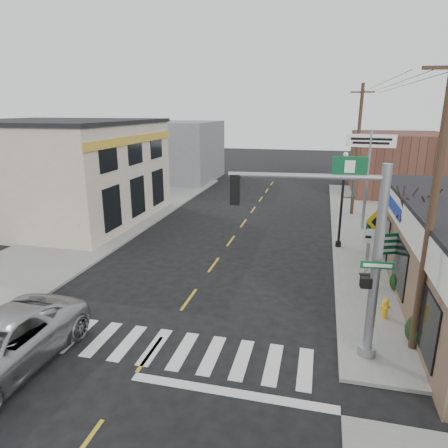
% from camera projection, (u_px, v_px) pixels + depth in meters
% --- Properties ---
extents(ground, '(140.00, 140.00, 0.00)m').
position_uv_depth(ground, '(150.00, 354.00, 13.11)').
color(ground, black).
rests_on(ground, ground).
extents(sidewalk_right, '(6.00, 38.00, 0.13)m').
position_uv_depth(sidewalk_right, '(386.00, 246.00, 23.17)').
color(sidewalk_right, gray).
rests_on(sidewalk_right, ground).
extents(sidewalk_left, '(6.00, 38.00, 0.13)m').
position_uv_depth(sidewalk_left, '(106.00, 225.00, 27.28)').
color(sidewalk_left, gray).
rests_on(sidewalk_left, ground).
extents(center_line, '(0.12, 56.00, 0.01)m').
position_uv_depth(center_line, '(214.00, 265.00, 20.57)').
color(center_line, gold).
rests_on(center_line, ground).
extents(crosswalk, '(11.00, 2.20, 0.01)m').
position_uv_depth(crosswalk, '(155.00, 347.00, 13.48)').
color(crosswalk, silver).
rests_on(crosswalk, ground).
extents(left_building, '(12.00, 12.00, 6.80)m').
position_uv_depth(left_building, '(58.00, 173.00, 28.20)').
color(left_building, beige).
rests_on(left_building, ground).
extents(bldg_distant_right, '(8.00, 10.00, 5.60)m').
position_uv_depth(bldg_distant_right, '(397.00, 163.00, 37.59)').
color(bldg_distant_right, brown).
rests_on(bldg_distant_right, ground).
extents(bldg_distant_left, '(9.00, 10.00, 6.40)m').
position_uv_depth(bldg_distant_left, '(175.00, 151.00, 44.59)').
color(bldg_distant_left, slate).
rests_on(bldg_distant_left, ground).
extents(traffic_signal_pole, '(4.99, 0.38, 6.32)m').
position_uv_depth(traffic_signal_pole, '(352.00, 242.00, 11.98)').
color(traffic_signal_pole, gray).
rests_on(traffic_signal_pole, sidewalk_right).
extents(guide_sign, '(1.52, 0.13, 2.66)m').
position_uv_depth(guide_sign, '(390.00, 249.00, 17.33)').
color(guide_sign, '#473021').
rests_on(guide_sign, sidewalk_right).
extents(fire_hydrant, '(0.24, 0.24, 0.77)m').
position_uv_depth(fire_hydrant, '(385.00, 307.00, 15.02)').
color(fire_hydrant, yellow).
rests_on(fire_hydrant, sidewalk_right).
extents(ped_crossing_sign, '(1.19, 0.08, 3.07)m').
position_uv_depth(ped_crossing_sign, '(376.00, 228.00, 19.21)').
color(ped_crossing_sign, gray).
rests_on(ped_crossing_sign, sidewalk_right).
extents(lamp_post, '(0.70, 0.55, 5.38)m').
position_uv_depth(lamp_post, '(344.00, 193.00, 22.05)').
color(lamp_post, black).
rests_on(lamp_post, sidewalk_right).
extents(dance_center_sign, '(3.00, 0.19, 6.38)m').
position_uv_depth(dance_center_sign, '(369.00, 155.00, 25.05)').
color(dance_center_sign, gray).
rests_on(dance_center_sign, sidewalk_right).
extents(bare_tree, '(2.68, 2.68, 5.35)m').
position_uv_depth(bare_tree, '(419.00, 196.00, 16.22)').
color(bare_tree, black).
rests_on(bare_tree, sidewalk_right).
extents(shrub_front, '(1.21, 1.21, 0.91)m').
position_uv_depth(shrub_front, '(424.00, 331.00, 13.33)').
color(shrub_front, '#123715').
rests_on(shrub_front, sidewalk_right).
extents(shrub_back, '(1.04, 1.04, 0.78)m').
position_uv_depth(shrub_back, '(402.00, 282.00, 17.28)').
color(shrub_back, black).
rests_on(shrub_back, sidewalk_right).
extents(utility_pole_near, '(1.62, 0.24, 9.30)m').
position_uv_depth(utility_pole_near, '(433.00, 208.00, 11.91)').
color(utility_pole_near, '#4A321F').
rests_on(utility_pole_near, sidewalk_right).
extents(utility_pole_far, '(1.62, 0.24, 9.34)m').
position_uv_depth(utility_pole_far, '(357.00, 149.00, 28.79)').
color(utility_pole_far, '#442A1D').
rests_on(utility_pole_far, sidewalk_right).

